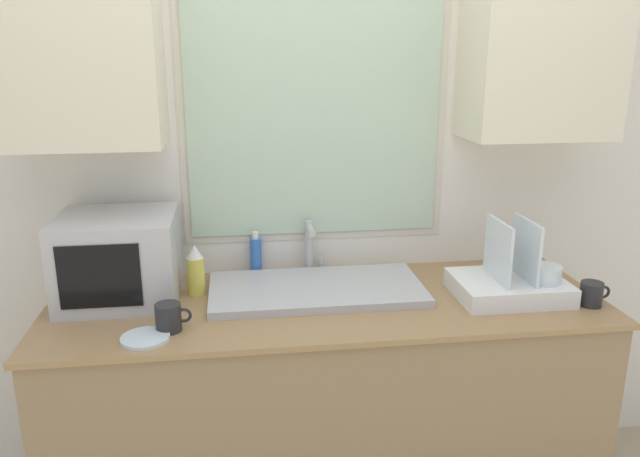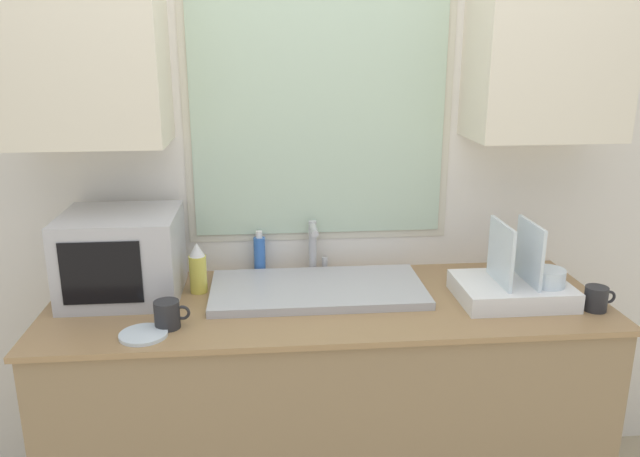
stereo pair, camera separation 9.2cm
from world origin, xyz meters
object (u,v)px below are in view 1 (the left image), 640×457
at_px(faucet, 311,244).
at_px(dish_rack, 512,282).
at_px(microwave, 119,258).
at_px(mug_near_sink, 169,317).
at_px(soap_bottle, 256,255).
at_px(spray_bottle, 196,271).

bearing_deg(faucet, dish_rack, -26.23).
relative_size(faucet, dish_rack, 0.54).
bearing_deg(microwave, dish_rack, -7.12).
bearing_deg(faucet, microwave, -166.76).
xyz_separation_m(microwave, mug_near_sink, (0.20, -0.30, -0.11)).
xyz_separation_m(dish_rack, soap_bottle, (-0.92, 0.36, 0.02)).
height_order(spray_bottle, soap_bottle, spray_bottle).
distance_m(faucet, microwave, 0.73).
xyz_separation_m(faucet, spray_bottle, (-0.45, -0.16, -0.03)).
xyz_separation_m(microwave, spray_bottle, (0.27, 0.01, -0.06)).
height_order(soap_bottle, mug_near_sink, soap_bottle).
relative_size(microwave, dish_rack, 1.04).
bearing_deg(spray_bottle, faucet, 19.80).
height_order(microwave, spray_bottle, microwave).
xyz_separation_m(soap_bottle, mug_near_sink, (-0.30, -0.49, -0.03)).
bearing_deg(mug_near_sink, microwave, 123.48).
height_order(spray_bottle, mug_near_sink, spray_bottle).
bearing_deg(microwave, mug_near_sink, -56.52).
bearing_deg(soap_bottle, spray_bottle, -141.44).
height_order(microwave, soap_bottle, microwave).
bearing_deg(microwave, soap_bottle, 20.87).
xyz_separation_m(microwave, soap_bottle, (0.49, 0.19, -0.08)).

